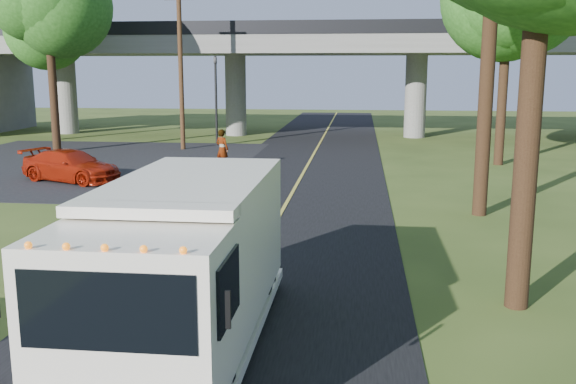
# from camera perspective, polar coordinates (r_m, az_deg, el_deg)

# --- Properties ---
(ground) EXTENTS (120.00, 120.00, 0.00)m
(ground) POSITION_cam_1_polar(r_m,az_deg,el_deg) (12.28, -5.57, -10.72)
(ground) COLOR #37491A
(ground) RESTS_ON ground
(road) EXTENTS (7.00, 90.00, 0.02)m
(road) POSITION_cam_1_polar(r_m,az_deg,el_deg) (21.77, -0.13, -1.01)
(road) COLOR black
(road) RESTS_ON ground
(parking_lot) EXTENTS (16.00, 18.00, 0.01)m
(parking_lot) POSITION_cam_1_polar(r_m,az_deg,el_deg) (32.42, -18.13, 2.41)
(parking_lot) COLOR black
(parking_lot) RESTS_ON ground
(lane_line) EXTENTS (0.12, 90.00, 0.01)m
(lane_line) POSITION_cam_1_polar(r_m,az_deg,el_deg) (21.76, -0.13, -0.96)
(lane_line) COLOR gold
(lane_line) RESTS_ON road
(overpass) EXTENTS (54.00, 10.00, 7.30)m
(overpass) POSITION_cam_1_polar(r_m,az_deg,el_deg) (43.22, 3.27, 11.00)
(overpass) COLOR slate
(overpass) RESTS_ON ground
(traffic_signal) EXTENTS (0.18, 0.22, 5.20)m
(traffic_signal) POSITION_cam_1_polar(r_m,az_deg,el_deg) (38.12, -6.43, 8.91)
(traffic_signal) COLOR black
(traffic_signal) RESTS_ON ground
(utility_pole) EXTENTS (1.60, 0.26, 9.00)m
(utility_pole) POSITION_cam_1_polar(r_m,az_deg,el_deg) (36.53, -9.52, 10.93)
(utility_pole) COLOR #472D19
(utility_pole) RESTS_ON ground
(tree_left_lot) EXTENTS (5.60, 5.50, 10.50)m
(tree_left_lot) POSITION_cam_1_polar(r_m,az_deg,el_deg) (36.92, -20.45, 15.55)
(tree_left_lot) COLOR #382314
(tree_left_lot) RESTS_ON ground
(tree_left_far) EXTENTS (5.26, 5.16, 9.89)m
(tree_left_far) POSITION_cam_1_polar(r_m,az_deg,el_deg) (43.57, -20.41, 14.15)
(tree_left_far) COLOR #382314
(tree_left_far) RESTS_ON ground
(step_van) EXTENTS (2.46, 6.56, 2.75)m
(step_van) POSITION_cam_1_polar(r_m,az_deg,el_deg) (10.41, -9.25, -6.12)
(step_van) COLOR silver
(step_van) RESTS_ON ground
(red_sedan) EXTENTS (4.72, 3.20, 1.27)m
(red_sedan) POSITION_cam_1_polar(r_m,az_deg,el_deg) (27.37, -18.70, 2.21)
(red_sedan) COLOR #9B1C09
(red_sedan) RESTS_ON ground
(pedestrian) EXTENTS (0.78, 0.68, 1.80)m
(pedestrian) POSITION_cam_1_polar(r_m,az_deg,el_deg) (29.41, -5.87, 3.83)
(pedestrian) COLOR gray
(pedestrian) RESTS_ON ground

